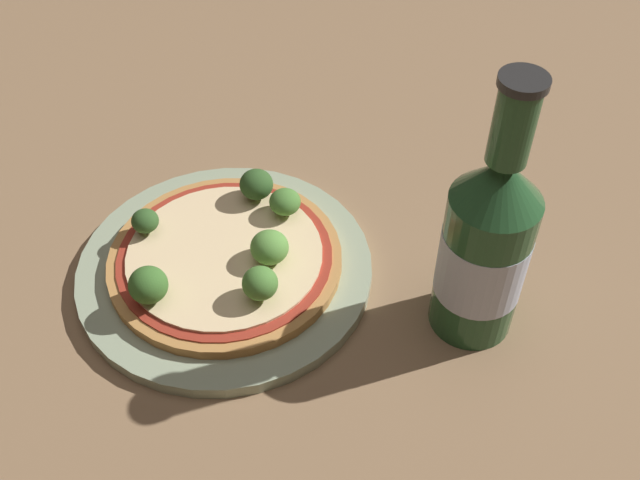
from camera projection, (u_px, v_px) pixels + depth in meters
The scene contains 10 objects.
ground_plane at pixel (219, 276), 0.65m from camera, with size 3.00×3.00×0.00m, color #846647.
plate at pixel (226, 269), 0.65m from camera, with size 0.25×0.25×0.01m.
pizza at pixel (224, 257), 0.64m from camera, with size 0.20×0.20×0.01m.
broccoli_floret_0 at pixel (148, 285), 0.59m from camera, with size 0.03×0.03×0.03m.
broccoli_floret_1 at pixel (256, 184), 0.67m from camera, with size 0.03×0.03×0.03m.
broccoli_floret_2 at pixel (285, 202), 0.66m from camera, with size 0.03×0.03×0.02m.
broccoli_floret_3 at pixel (145, 221), 0.64m from camera, with size 0.02×0.02×0.02m.
broccoli_floret_4 at pixel (270, 247), 0.62m from camera, with size 0.03×0.03×0.03m.
broccoli_floret_5 at pixel (260, 283), 0.59m from camera, with size 0.03×0.03×0.03m.
beer_bottle at pixel (486, 246), 0.56m from camera, with size 0.07×0.07×0.24m.
Camera 1 is at (0.42, -0.12, 0.49)m, focal length 42.00 mm.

